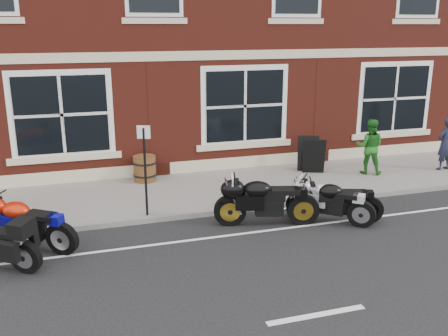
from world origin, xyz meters
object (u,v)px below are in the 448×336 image
Objects in this scene: moto_naked_black at (336,200)px; moto_sport_red at (27,222)px; a_board_sign at (311,155)px; barrel_planter at (145,168)px; pedestrian_left at (445,144)px; moto_sport_black at (264,199)px; pedestrian_right at (370,147)px; moto_sport_silver at (329,200)px; parking_sign at (145,164)px.

moto_sport_red is at bearing 104.20° from moto_naked_black.
barrel_planter is (-4.67, 0.56, -0.16)m from a_board_sign.
moto_sport_red is 1.18× the size of pedestrian_left.
moto_naked_black is at bearing -86.41° from moto_sport_black.
barrel_planter is at bearing 21.84° from pedestrian_right.
a_board_sign is at bearing -25.99° from moto_sport_black.
moto_sport_silver is 3.48m from a_board_sign.
pedestrian_right is (2.72, 2.67, 0.39)m from moto_sport_silver.
moto_naked_black is 2.76× the size of barrel_planter.
parking_sign is (-3.93, 1.33, 0.78)m from moto_naked_black.
pedestrian_right is 1.64m from a_board_sign.
barrel_planter is (2.75, 3.33, -0.09)m from moto_sport_red.
moto_sport_red is 0.95× the size of moto_naked_black.
barrel_planter is at bearing 84.08° from moto_sport_silver.
pedestrian_right reaches higher than moto_naked_black.
barrel_planter is (-2.04, 3.57, -0.12)m from moto_sport_black.
moto_sport_silver is at bearing -58.50° from moto_sport_red.
barrel_planter is at bearing -19.52° from pedestrian_left.
moto_sport_silver is 0.81× the size of moto_naked_black.
pedestrian_right is 6.30m from barrel_planter.
moto_sport_black is at bearing 122.14° from moto_sport_silver.
a_board_sign is at bearing -33.58° from moto_sport_red.
moto_naked_black is at bearing 78.99° from pedestrian_right.
parking_sign is (-3.80, 1.26, 0.78)m from moto_sport_silver.
pedestrian_right reaches higher than a_board_sign.
pedestrian_left is 0.76× the size of parking_sign.
moto_sport_red is at bearing -129.55° from barrel_planter.
pedestrian_left is 2.33m from pedestrian_right.
pedestrian_right is 0.77× the size of parking_sign.
moto_sport_black is 1.10× the size of parking_sign.
moto_sport_silver is at bearing -84.61° from moto_sport_black.
pedestrian_right reaches higher than barrel_planter.
barrel_planter is (-8.49, 1.46, -0.42)m from pedestrian_left.
pedestrian_left reaches higher than barrel_planter.
moto_sport_black reaches higher than moto_sport_red.
pedestrian_right reaches higher than moto_sport_black.
moto_naked_black is at bearing -76.82° from moto_sport_silver.
moto_sport_black is 3.20× the size of barrel_planter.
pedestrian_right reaches higher than pedestrian_left.
moto_sport_silver is at bearing 76.76° from pedestrian_right.
pedestrian_left is 0.98× the size of pedestrian_right.
moto_sport_silver is at bearing -90.85° from a_board_sign.
pedestrian_left is 8.63m from barrel_planter.
moto_naked_black reaches higher than barrel_planter.
pedestrian_left reaches higher than moto_sport_silver.
a_board_sign is at bearing -23.07° from pedestrian_left.
moto_naked_black is (6.35, -0.55, -0.04)m from moto_sport_red.
parking_sign reaches higher than pedestrian_right.
moto_sport_red is 1.78× the size of a_board_sign.
pedestrian_left is (4.90, 2.43, 0.37)m from moto_naked_black.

